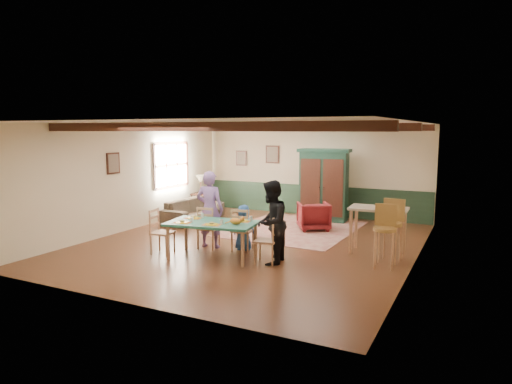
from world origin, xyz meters
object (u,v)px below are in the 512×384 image
at_px(dining_chair_end_right, 266,240).
at_px(counter_table, 378,230).
at_px(dining_chair_far_left, 209,227).
at_px(person_man, 210,209).
at_px(armoire, 324,185).
at_px(cat, 236,220).
at_px(armchair, 314,216).
at_px(table_lamp, 201,184).
at_px(dining_chair_far_right, 242,229).
at_px(dining_table, 212,240).
at_px(dining_chair_end_left, 162,232).
at_px(sofa, 193,210).
at_px(person_child, 244,227).
at_px(person_woman, 271,222).
at_px(end_table, 201,203).
at_px(bar_stool_left, 384,237).
at_px(bar_stool_right, 390,231).

relative_size(dining_chair_end_right, counter_table, 0.80).
distance_m(dining_chair_far_left, person_man, 0.39).
xyz_separation_m(dining_chair_far_left, armoire, (1.29, 4.00, 0.55)).
xyz_separation_m(cat, armchair, (0.40, 3.40, -0.46)).
xyz_separation_m(armoire, table_lamp, (-3.80, -0.47, -0.13)).
height_order(dining_chair_far_right, cat, dining_chair_far_right).
bearing_deg(counter_table, dining_table, -147.58).
xyz_separation_m(dining_chair_far_left, cat, (1.04, -0.65, 0.36)).
bearing_deg(dining_chair_far_left, dining_chair_end_left, 43.83).
bearing_deg(dining_chair_far_left, dining_chair_far_right, -180.00).
height_order(dining_table, sofa, dining_table).
relative_size(dining_chair_far_right, table_lamp, 1.66).
bearing_deg(person_child, person_woman, 136.74).
relative_size(person_woman, armchair, 2.05).
height_order(person_woman, end_table, person_woman).
xyz_separation_m(person_man, counter_table, (3.39, 1.12, -0.36)).
xyz_separation_m(cat, table_lamp, (-3.55, 4.17, 0.07)).
bearing_deg(table_lamp, bar_stool_left, -27.88).
xyz_separation_m(dining_table, bar_stool_left, (3.20, 0.88, 0.22)).
relative_size(cat, armchair, 0.45).
distance_m(person_child, counter_table, 2.80).
height_order(dining_chair_far_left, dining_chair_far_right, same).
distance_m(person_woman, end_table, 5.81).
xyz_separation_m(counter_table, bar_stool_right, (0.35, -0.55, 0.13)).
relative_size(person_child, table_lamp, 1.75).
height_order(armoire, bar_stool_left, armoire).
bearing_deg(armchair, counter_table, 110.84).
relative_size(dining_chair_far_right, dining_chair_end_right, 1.00).
distance_m(dining_chair_end_right, end_table, 5.73).
xyz_separation_m(dining_chair_far_right, sofa, (-2.77, 2.23, -0.16)).
relative_size(counter_table, bar_stool_left, 0.99).
xyz_separation_m(dining_chair_far_right, armchair, (0.67, 2.63, -0.11)).
relative_size(dining_chair_end_right, person_woman, 0.58).
relative_size(dining_chair_end_left, armchair, 1.18).
xyz_separation_m(person_child, cat, (0.28, -0.85, 0.33)).
relative_size(person_child, counter_table, 0.84).
xyz_separation_m(dining_table, end_table, (-3.00, 4.16, -0.06)).
height_order(dining_chair_end_left, person_woman, person_woman).
bearing_deg(counter_table, table_lamp, 158.46).
relative_size(person_woman, person_child, 1.64).
height_order(dining_chair_far_right, end_table, dining_chair_far_right).
bearing_deg(sofa, counter_table, -101.60).
relative_size(dining_table, dining_chair_far_right, 1.89).
distance_m(end_table, table_lamp, 0.58).
bearing_deg(bar_stool_right, cat, -147.26).
bearing_deg(dining_chair_far_left, sofa, -58.08).
relative_size(dining_chair_far_left, dining_chair_end_left, 1.00).
xyz_separation_m(dining_chair_end_right, table_lamp, (-4.11, 3.99, 0.43)).
distance_m(dining_chair_end_right, bar_stool_right, 2.40).
distance_m(dining_table, armchair, 3.51).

